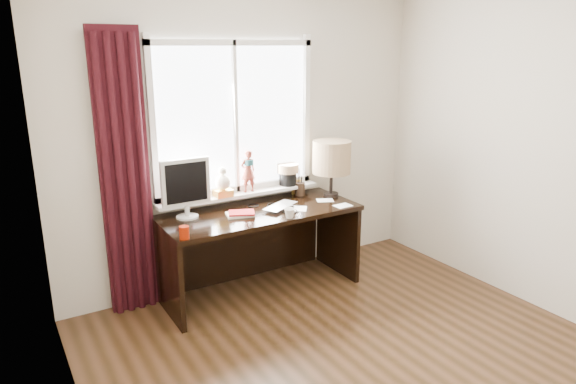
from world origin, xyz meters
TOP-DOWN VIEW (x-y plane):
  - wall_back at (0.00, 2.00)m, footprint 3.50×0.00m
  - wall_left at (-1.75, 0.00)m, footprint 0.00×4.00m
  - laptop at (0.08, 1.60)m, footprint 0.42×0.37m
  - mug at (0.01, 1.33)m, footprint 0.12×0.12m
  - red_cup at (-0.88, 1.33)m, footprint 0.07×0.07m
  - window at (-0.15, 1.95)m, footprint 1.52×0.20m
  - curtain at (-1.13, 1.91)m, footprint 0.38×0.09m
  - desk at (-0.10, 1.73)m, footprint 1.70×0.70m
  - monitor at (-0.69, 1.77)m, footprint 0.40×0.18m
  - notebook_stack at (-0.30, 1.59)m, footprint 0.26×0.22m
  - brush_holder at (0.44, 1.84)m, footprint 0.09×0.09m
  - icon_frame at (0.44, 1.91)m, footprint 0.10×0.04m
  - table_lamp at (0.67, 1.68)m, footprint 0.35×0.35m
  - loose_papers at (0.45, 1.48)m, footprint 0.53×0.35m
  - desk_cables at (0.04, 1.62)m, footprint 0.35×0.46m

SIDE VIEW (x-z plane):
  - desk at x=-0.10m, z-range 0.13..0.88m
  - loose_papers at x=0.45m, z-range 0.75..0.75m
  - desk_cables at x=0.04m, z-range 0.75..0.76m
  - laptop at x=0.08m, z-range 0.75..0.78m
  - notebook_stack at x=-0.30m, z-range 0.75..0.78m
  - mug at x=0.01m, z-range 0.75..0.84m
  - red_cup at x=-0.88m, z-range 0.75..0.84m
  - brush_holder at x=0.44m, z-range 0.69..0.94m
  - icon_frame at x=0.44m, z-range 0.75..0.88m
  - monitor at x=-0.69m, z-range 0.78..1.27m
  - table_lamp at x=0.67m, z-range 0.85..1.37m
  - curtain at x=-1.13m, z-range -0.01..2.24m
  - wall_back at x=0.00m, z-range 0.00..2.60m
  - wall_left at x=-1.75m, z-range 0.00..2.60m
  - window at x=-0.15m, z-range 0.60..2.00m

